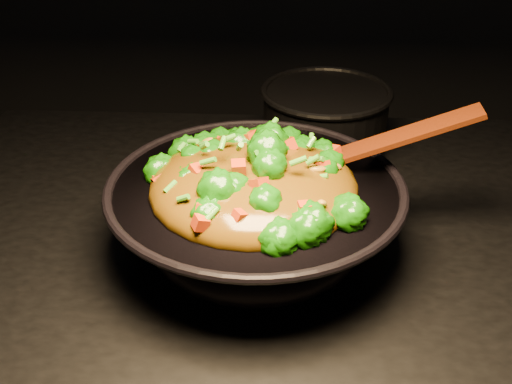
# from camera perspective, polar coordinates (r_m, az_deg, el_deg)

# --- Properties ---
(wok) EXTENTS (0.42, 0.42, 0.11)m
(wok) POSITION_cam_1_polar(r_m,az_deg,el_deg) (0.92, -0.03, -2.56)
(wok) COLOR black
(wok) RESTS_ON stovetop
(stir_fry) EXTENTS (0.32, 0.32, 0.10)m
(stir_fry) POSITION_cam_1_polar(r_m,az_deg,el_deg) (0.86, -0.22, 2.98)
(stir_fry) COLOR #155E06
(stir_fry) RESTS_ON wok
(spatula) EXTENTS (0.26, 0.05, 0.11)m
(spatula) POSITION_cam_1_polar(r_m,az_deg,el_deg) (0.93, 11.37, 4.40)
(spatula) COLOR #370E04
(spatula) RESTS_ON wok
(back_pot) EXTENTS (0.23, 0.23, 0.13)m
(back_pot) POSITION_cam_1_polar(r_m,az_deg,el_deg) (1.20, 6.13, 6.26)
(back_pot) COLOR black
(back_pot) RESTS_ON stovetop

